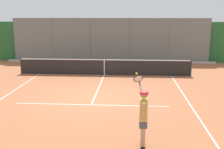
{
  "coord_description": "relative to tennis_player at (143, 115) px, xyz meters",
  "views": [
    {
      "loc": [
        -1.57,
        11.49,
        3.65
      ],
      "look_at": [
        -0.78,
        -0.2,
        1.05
      ],
      "focal_mm": 43.73,
      "sensor_mm": 36.0,
      "label": 1
    }
  ],
  "objects": [
    {
      "name": "tennis_net",
      "position": [
        1.95,
        -9.19,
        -0.46
      ],
      "size": [
        10.53,
        0.09,
        1.07
      ],
      "color": "#2D2D2D",
      "rests_on": "ground"
    },
    {
      "name": "fence_backdrop",
      "position": [
        1.95,
        -14.42,
        0.58
      ],
      "size": [
        18.01,
        1.37,
        3.36
      ],
      "color": "slate",
      "rests_on": "ground"
    },
    {
      "name": "tennis_player",
      "position": [
        0.0,
        0.0,
        0.0
      ],
      "size": [
        0.43,
        1.38,
        1.92
      ],
      "rotation": [
        0.0,
        0.0,
        -1.62
      ],
      "color": "black",
      "rests_on": "ground"
    },
    {
      "name": "court_line_markings",
      "position": [
        1.95,
        -3.22,
        -0.95
      ],
      "size": [
        8.19,
        10.4,
        0.01
      ],
      "color": "white",
      "rests_on": "ground"
    },
    {
      "name": "tennis_ball_by_sideline",
      "position": [
        4.63,
        -8.37,
        -0.92
      ],
      "size": [
        0.07,
        0.07,
        0.07
      ],
      "primitive_type": "sphere",
      "color": "#CCDB33",
      "rests_on": "ground"
    },
    {
      "name": "ground_plane",
      "position": [
        1.95,
        -4.39,
        -0.95
      ],
      "size": [
        60.0,
        60.0,
        0.0
      ],
      "primitive_type": "plane",
      "color": "#A8603D"
    }
  ]
}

